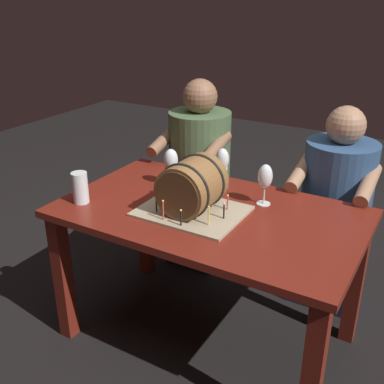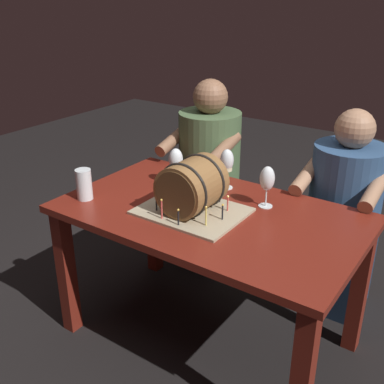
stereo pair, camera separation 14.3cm
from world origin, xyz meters
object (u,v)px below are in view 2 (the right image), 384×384
(beer_pint, at_px, (84,186))
(person_seated_left, at_px, (209,179))
(barrel_cake, at_px, (192,189))
(person_seated_right, at_px, (342,219))
(wine_glass_empty, at_px, (267,180))
(dining_table, at_px, (210,232))
(wine_glass_amber, at_px, (176,161))
(wine_glass_white, at_px, (227,162))

(beer_pint, bearing_deg, person_seated_left, 80.60)
(barrel_cake, xyz_separation_m, person_seated_right, (0.48, 0.70, -0.31))
(wine_glass_empty, xyz_separation_m, beer_pint, (-0.75, -0.42, -0.07))
(person_seated_left, bearing_deg, dining_table, -56.99)
(wine_glass_amber, distance_m, beer_pint, 0.47)
(beer_pint, relative_size, person_seated_right, 0.13)
(wine_glass_white, distance_m, wine_glass_amber, 0.26)
(beer_pint, bearing_deg, wine_glass_amber, 57.29)
(wine_glass_white, xyz_separation_m, beer_pint, (-0.49, -0.50, -0.07))
(wine_glass_white, xyz_separation_m, wine_glass_amber, (-0.24, -0.11, -0.01))
(person_seated_left, relative_size, person_seated_right, 1.05)
(dining_table, relative_size, wine_glass_empty, 6.94)
(wine_glass_empty, distance_m, wine_glass_amber, 0.50)
(wine_glass_empty, bearing_deg, person_seated_right, 63.20)
(person_seated_left, bearing_deg, wine_glass_amber, -77.43)
(dining_table, height_order, barrel_cake, barrel_cake)
(wine_glass_amber, xyz_separation_m, person_seated_left, (-0.11, 0.48, -0.29))
(dining_table, bearing_deg, barrel_cake, -134.13)
(dining_table, distance_m, wine_glass_white, 0.37)
(beer_pint, xyz_separation_m, person_seated_right, (0.98, 0.87, -0.26))
(barrel_cake, xyz_separation_m, beer_pint, (-0.50, -0.17, -0.05))
(wine_glass_empty, bearing_deg, person_seated_left, 142.83)
(wine_glass_amber, bearing_deg, person_seated_right, 33.44)
(dining_table, xyz_separation_m, person_seated_left, (-0.42, 0.64, -0.05))
(wine_glass_amber, bearing_deg, barrel_cake, -41.23)
(wine_glass_amber, bearing_deg, wine_glass_white, 24.19)
(wine_glass_empty, xyz_separation_m, wine_glass_amber, (-0.50, -0.02, -0.01))
(wine_glass_white, bearing_deg, dining_table, -74.42)
(barrel_cake, distance_m, wine_glass_amber, 0.34)
(barrel_cake, relative_size, wine_glass_amber, 2.38)
(wine_glass_empty, relative_size, wine_glass_amber, 1.02)
(wine_glass_amber, distance_m, person_seated_left, 0.57)
(barrel_cake, height_order, beer_pint, barrel_cake)
(dining_table, height_order, person_seated_right, person_seated_right)
(wine_glass_empty, bearing_deg, wine_glass_white, 162.40)
(wine_glass_amber, xyz_separation_m, person_seated_right, (0.73, 0.48, -0.32))
(barrel_cake, bearing_deg, dining_table, 45.87)
(person_seated_right, bearing_deg, person_seated_left, 179.99)
(barrel_cake, relative_size, beer_pint, 3.08)
(wine_glass_amber, bearing_deg, dining_table, -27.54)
(dining_table, relative_size, beer_pint, 9.19)
(wine_glass_white, bearing_deg, person_seated_right, 37.29)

